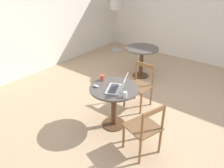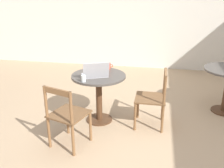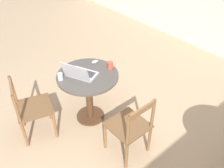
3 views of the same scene
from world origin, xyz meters
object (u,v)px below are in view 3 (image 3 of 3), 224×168
(cafe_table_near, at_px, (88,85))
(laptop, at_px, (80,73))
(chair_near_front, at_px, (31,109))
(drinking_glass, at_px, (60,77))
(mug, at_px, (110,65))
(mouse, at_px, (95,62))
(chair_near_right, at_px, (130,127))

(cafe_table_near, distance_m, laptop, 0.24)
(chair_near_front, height_order, drinking_glass, chair_near_front)
(chair_near_front, xyz_separation_m, mug, (0.31, 1.03, 0.35))
(chair_near_front, bearing_deg, mouse, 85.58)
(mouse, distance_m, mug, 0.25)
(laptop, xyz_separation_m, drinking_glass, (-0.11, -0.22, -0.00))
(chair_near_right, relative_size, drinking_glass, 9.17)
(cafe_table_near, height_order, mouse, mouse)
(cafe_table_near, relative_size, drinking_glass, 8.61)
(cafe_table_near, relative_size, chair_near_right, 0.94)
(mouse, relative_size, drinking_glass, 1.10)
(mug, xyz_separation_m, drinking_glass, (-0.21, -0.62, -0.00))
(mouse, relative_size, mug, 0.89)
(chair_near_right, bearing_deg, cafe_table_near, 179.67)
(laptop, distance_m, mouse, 0.36)
(chair_near_front, distance_m, mouse, 1.02)
(laptop, height_order, mug, laptop)
(laptop, bearing_deg, mouse, 111.77)
(chair_near_right, bearing_deg, chair_near_front, -145.25)
(laptop, xyz_separation_m, mouse, (-0.13, 0.33, -0.03))
(chair_near_front, xyz_separation_m, laptop, (0.21, 0.63, 0.35))
(chair_near_right, height_order, drinking_glass, chair_near_right)
(laptop, xyz_separation_m, mug, (0.11, 0.40, -0.00))
(chair_near_front, height_order, mug, chair_near_front)
(chair_near_right, xyz_separation_m, mouse, (-0.96, 0.25, 0.32))
(mouse, height_order, drinking_glass, drinking_glass)
(cafe_table_near, xyz_separation_m, mouse, (-0.16, 0.24, 0.19))
(laptop, relative_size, mug, 3.99)
(cafe_table_near, bearing_deg, laptop, -107.12)
(chair_near_right, distance_m, mug, 0.86)
(mug, height_order, drinking_glass, mug)
(chair_near_front, distance_m, laptop, 0.75)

